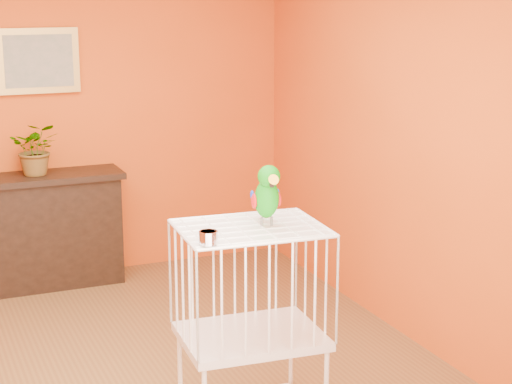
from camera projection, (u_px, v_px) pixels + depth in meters
name	position (u px, v px, depth m)	size (l,w,h in m)	color
room_shell	(108.00, 123.00, 4.61)	(4.50, 4.50, 4.50)	#D14F13
console_cabinet	(46.00, 230.00, 6.67)	(1.21, 0.43, 0.90)	black
potted_plant	(37.00, 155.00, 6.51)	(0.37, 0.41, 0.32)	#26722D
framed_picture	(39.00, 61.00, 6.55)	(0.62, 0.04, 0.50)	gold
birdcage	(251.00, 326.00, 4.45)	(0.76, 0.61, 1.11)	white
feed_cup	(208.00, 238.00, 4.02)	(0.09, 0.09, 0.06)	silver
parrot	(267.00, 194.00, 4.32)	(0.16, 0.29, 0.32)	#59544C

